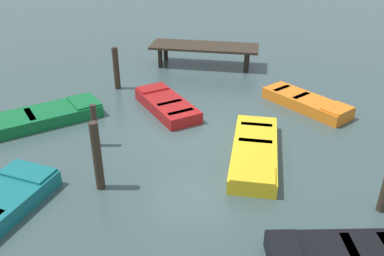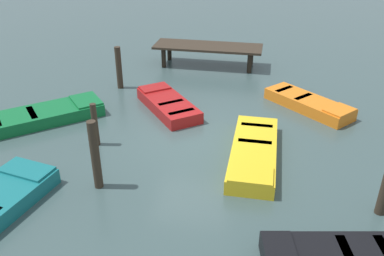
{
  "view_description": "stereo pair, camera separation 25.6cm",
  "coord_description": "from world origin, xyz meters",
  "px_view_note": "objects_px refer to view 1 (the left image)",
  "views": [
    {
      "loc": [
        1.61,
        -10.99,
        6.25
      ],
      "look_at": [
        0.0,
        0.0,
        0.35
      ],
      "focal_mm": 38.31,
      "sensor_mm": 36.0,
      "label": 1
    },
    {
      "loc": [
        1.87,
        -10.95,
        6.25
      ],
      "look_at": [
        0.0,
        0.0,
        0.35
      ],
      "focal_mm": 38.31,
      "sensor_mm": 36.0,
      "label": 2
    }
  ],
  "objects_px": {
    "rowboat_green": "(41,117)",
    "mooring_piling_mid_left": "(97,156)",
    "dock_segment": "(204,48)",
    "rowboat_black": "(337,253)",
    "mooring_piling_far_right": "(116,68)",
    "rowboat_orange": "(307,102)",
    "rowboat_yellow": "(255,152)",
    "rowboat_red": "(167,104)",
    "mooring_piling_far_left": "(95,126)"
  },
  "relations": [
    {
      "from": "rowboat_green",
      "to": "dock_segment",
      "type": "bearing_deg",
      "value": 13.87
    },
    {
      "from": "rowboat_red",
      "to": "mooring_piling_mid_left",
      "type": "relative_size",
      "value": 1.67
    },
    {
      "from": "rowboat_red",
      "to": "rowboat_orange",
      "type": "bearing_deg",
      "value": -117.01
    },
    {
      "from": "rowboat_black",
      "to": "rowboat_orange",
      "type": "relative_size",
      "value": 0.94
    },
    {
      "from": "mooring_piling_mid_left",
      "to": "rowboat_yellow",
      "type": "bearing_deg",
      "value": 27.39
    },
    {
      "from": "rowboat_yellow",
      "to": "mooring_piling_mid_left",
      "type": "relative_size",
      "value": 2.03
    },
    {
      "from": "rowboat_yellow",
      "to": "dock_segment",
      "type": "bearing_deg",
      "value": -161.37
    },
    {
      "from": "rowboat_orange",
      "to": "mooring_piling_far_right",
      "type": "height_order",
      "value": "mooring_piling_far_right"
    },
    {
      "from": "rowboat_yellow",
      "to": "mooring_piling_far_right",
      "type": "xyz_separation_m",
      "value": [
        -5.43,
        4.47,
        0.62
      ]
    },
    {
      "from": "rowboat_orange",
      "to": "rowboat_yellow",
      "type": "height_order",
      "value": "same"
    },
    {
      "from": "rowboat_orange",
      "to": "mooring_piling_far_right",
      "type": "bearing_deg",
      "value": -143.49
    },
    {
      "from": "rowboat_red",
      "to": "rowboat_yellow",
      "type": "height_order",
      "value": "same"
    },
    {
      "from": "rowboat_black",
      "to": "rowboat_red",
      "type": "bearing_deg",
      "value": -63.24
    },
    {
      "from": "rowboat_yellow",
      "to": "mooring_piling_far_left",
      "type": "xyz_separation_m",
      "value": [
        -4.68,
        0.03,
        0.46
      ]
    },
    {
      "from": "mooring_piling_far_left",
      "to": "mooring_piling_far_right",
      "type": "height_order",
      "value": "mooring_piling_far_right"
    },
    {
      "from": "dock_segment",
      "to": "rowboat_red",
      "type": "distance_m",
      "value": 4.98
    },
    {
      "from": "rowboat_black",
      "to": "rowboat_red",
      "type": "relative_size",
      "value": 0.94
    },
    {
      "from": "mooring_piling_far_right",
      "to": "rowboat_green",
      "type": "bearing_deg",
      "value": -116.36
    },
    {
      "from": "dock_segment",
      "to": "rowboat_green",
      "type": "bearing_deg",
      "value": -124.62
    },
    {
      "from": "rowboat_orange",
      "to": "rowboat_red",
      "type": "height_order",
      "value": "same"
    },
    {
      "from": "dock_segment",
      "to": "mooring_piling_far_left",
      "type": "distance_m",
      "value": 7.98
    },
    {
      "from": "rowboat_green",
      "to": "rowboat_red",
      "type": "relative_size",
      "value": 1.24
    },
    {
      "from": "rowboat_orange",
      "to": "mooring_piling_mid_left",
      "type": "distance_m",
      "value": 8.04
    },
    {
      "from": "rowboat_orange",
      "to": "mooring_piling_far_right",
      "type": "distance_m",
      "value": 7.31
    },
    {
      "from": "mooring_piling_far_right",
      "to": "rowboat_orange",
      "type": "bearing_deg",
      "value": -6.27
    },
    {
      "from": "mooring_piling_mid_left",
      "to": "rowboat_green",
      "type": "bearing_deg",
      "value": 134.75
    },
    {
      "from": "mooring_piling_mid_left",
      "to": "mooring_piling_far_left",
      "type": "height_order",
      "value": "mooring_piling_mid_left"
    },
    {
      "from": "rowboat_orange",
      "to": "mooring_piling_far_left",
      "type": "xyz_separation_m",
      "value": [
        -6.49,
        -3.64,
        0.46
      ]
    },
    {
      "from": "rowboat_black",
      "to": "mooring_piling_far_right",
      "type": "distance_m",
      "value": 10.85
    },
    {
      "from": "rowboat_red",
      "to": "rowboat_yellow",
      "type": "bearing_deg",
      "value": -169.08
    },
    {
      "from": "dock_segment",
      "to": "mooring_piling_far_right",
      "type": "distance_m",
      "value": 4.43
    },
    {
      "from": "mooring_piling_mid_left",
      "to": "mooring_piling_far_right",
      "type": "distance_m",
      "value": 6.66
    },
    {
      "from": "rowboat_black",
      "to": "rowboat_yellow",
      "type": "relative_size",
      "value": 0.77
    },
    {
      "from": "dock_segment",
      "to": "rowboat_orange",
      "type": "height_order",
      "value": "dock_segment"
    },
    {
      "from": "rowboat_yellow",
      "to": "rowboat_green",
      "type": "bearing_deg",
      "value": -98.31
    },
    {
      "from": "rowboat_yellow",
      "to": "mooring_piling_far_right",
      "type": "bearing_deg",
      "value": -127.9
    },
    {
      "from": "rowboat_green",
      "to": "mooring_piling_mid_left",
      "type": "distance_m",
      "value": 4.59
    },
    {
      "from": "rowboat_green",
      "to": "mooring_piling_mid_left",
      "type": "relative_size",
      "value": 2.07
    },
    {
      "from": "dock_segment",
      "to": "mooring_piling_far_right",
      "type": "height_order",
      "value": "mooring_piling_far_right"
    },
    {
      "from": "dock_segment",
      "to": "rowboat_yellow",
      "type": "bearing_deg",
      "value": -71.46
    },
    {
      "from": "rowboat_green",
      "to": "mooring_piling_far_left",
      "type": "xyz_separation_m",
      "value": [
        2.36,
        -1.19,
        0.46
      ]
    },
    {
      "from": "rowboat_black",
      "to": "rowboat_yellow",
      "type": "xyz_separation_m",
      "value": [
        -1.68,
        3.7,
        -0.0
      ]
    },
    {
      "from": "rowboat_yellow",
      "to": "rowboat_orange",
      "type": "bearing_deg",
      "value": 155.39
    },
    {
      "from": "rowboat_red",
      "to": "mooring_piling_mid_left",
      "type": "xyz_separation_m",
      "value": [
        -0.74,
        -4.77,
        0.72
      ]
    },
    {
      "from": "rowboat_green",
      "to": "rowboat_yellow",
      "type": "xyz_separation_m",
      "value": [
        7.04,
        -1.22,
        0.0
      ]
    },
    {
      "from": "mooring_piling_far_right",
      "to": "rowboat_yellow",
      "type": "bearing_deg",
      "value": -39.42
    },
    {
      "from": "rowboat_green",
      "to": "rowboat_black",
      "type": "distance_m",
      "value": 10.01
    },
    {
      "from": "rowboat_yellow",
      "to": "mooring_piling_far_left",
      "type": "relative_size",
      "value": 2.82
    },
    {
      "from": "dock_segment",
      "to": "rowboat_black",
      "type": "xyz_separation_m",
      "value": [
        4.03,
        -11.36,
        -0.61
      ]
    },
    {
      "from": "rowboat_green",
      "to": "mooring_piling_mid_left",
      "type": "bearing_deg",
      "value": -85.31
    }
  ]
}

